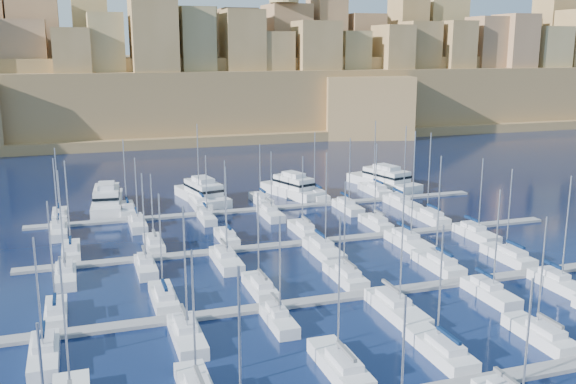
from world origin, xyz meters
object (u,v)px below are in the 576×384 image
object	(u,v)px
motor_yacht_b	(203,193)
motor_yacht_c	(292,188)
sailboat_2	(340,365)
sailboat_4	(540,334)
motor_yacht_a	(107,200)
motor_yacht_d	(384,180)

from	to	relation	value
motor_yacht_b	motor_yacht_c	xyz separation A→B (m)	(17.98, -0.75, 0.00)
sailboat_2	motor_yacht_b	world-z (taller)	sailboat_2
sailboat_4	motor_yacht_a	xyz separation A→B (m)	(-38.75, 70.46, 0.99)
motor_yacht_b	motor_yacht_c	size ratio (longest dim) A/B	1.10
sailboat_2	motor_yacht_d	world-z (taller)	sailboat_2
sailboat_4	motor_yacht_b	size ratio (longest dim) A/B	0.75
motor_yacht_a	sailboat_4	bearing A→B (deg)	-61.19
sailboat_4	motor_yacht_b	world-z (taller)	sailboat_4
motor_yacht_a	motor_yacht_d	xyz separation A→B (m)	(56.92, 0.48, 0.00)
sailboat_2	motor_yacht_a	size ratio (longest dim) A/B	0.85
sailboat_2	motor_yacht_a	bearing A→B (deg)	103.57
motor_yacht_b	motor_yacht_d	xyz separation A→B (m)	(39.17, 0.63, 0.00)
motor_yacht_b	motor_yacht_d	size ratio (longest dim) A/B	0.93
motor_yacht_a	motor_yacht_d	bearing A→B (deg)	0.48
sailboat_2	motor_yacht_c	distance (m)	71.70
sailboat_2	sailboat_4	size ratio (longest dim) A/B	1.13
motor_yacht_c	motor_yacht_d	distance (m)	21.24
sailboat_2	motor_yacht_b	bearing A→B (deg)	89.32
motor_yacht_b	motor_yacht_d	distance (m)	39.18
sailboat_4	motor_yacht_a	world-z (taller)	sailboat_4
motor_yacht_a	motor_yacht_d	distance (m)	56.93
motor_yacht_a	motor_yacht_c	size ratio (longest dim) A/B	1.10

